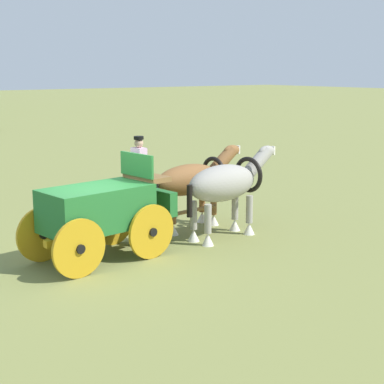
% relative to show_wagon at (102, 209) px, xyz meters
% --- Properties ---
extents(ground_plane, '(220.00, 220.00, 0.00)m').
position_rel_show_wagon_xyz_m(ground_plane, '(-0.15, -0.02, -1.17)').
color(ground_plane, olive).
extents(show_wagon, '(5.49, 1.95, 2.72)m').
position_rel_show_wagon_xyz_m(show_wagon, '(0.00, 0.00, 0.00)').
color(show_wagon, '#236B2D').
rests_on(show_wagon, ground).
extents(draft_horse_near, '(3.21, 1.09, 2.17)m').
position_rel_show_wagon_xyz_m(draft_horse_near, '(3.33, 1.02, 0.14)').
color(draft_horse_near, brown).
rests_on(draft_horse_near, ground).
extents(draft_horse_off, '(3.24, 1.18, 2.27)m').
position_rel_show_wagon_xyz_m(draft_horse_off, '(3.46, -0.28, 0.23)').
color(draft_horse_off, '#9E998E').
rests_on(draft_horse_off, ground).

